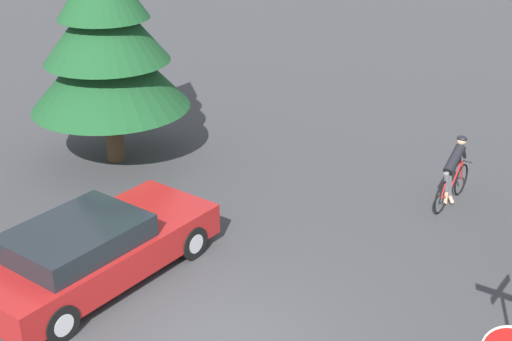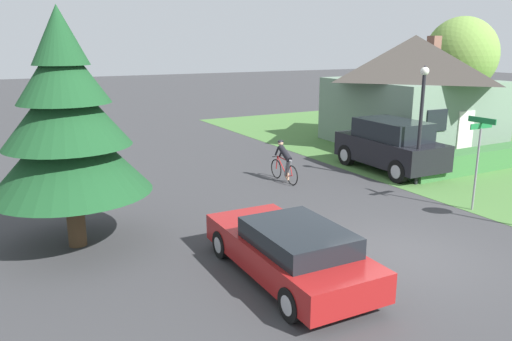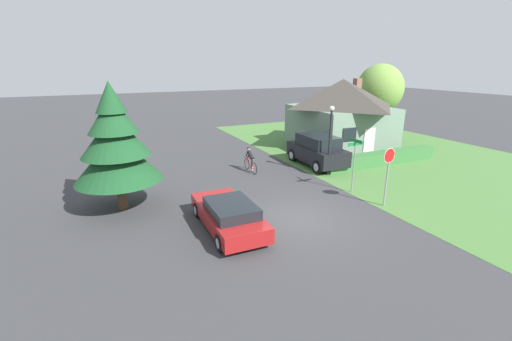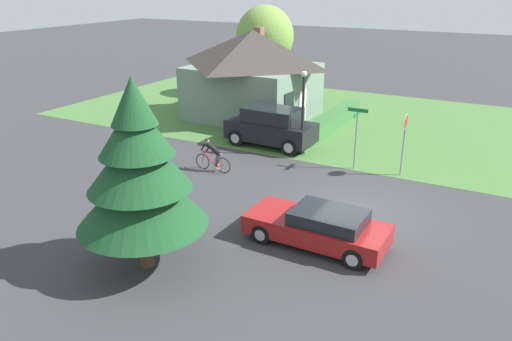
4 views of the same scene
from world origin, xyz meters
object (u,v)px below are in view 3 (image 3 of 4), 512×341
object	(u,v)px
stop_sign	(388,166)
street_name_sign	(355,156)
parked_suv_right	(317,150)
cottage_house	(341,112)
deciduous_tree_right	(380,89)
sedan_left_lane	(229,215)
cyclist	(251,160)
street_lamp	(330,132)
conifer_tall_near	(116,144)

from	to	relation	value
stop_sign	street_name_sign	world-z (taller)	street_name_sign
parked_suv_right	street_name_sign	bearing A→B (deg)	168.41
cottage_house	deciduous_tree_right	distance (m)	6.56
parked_suv_right	sedan_left_lane	bearing A→B (deg)	127.32
cottage_house	cyclist	size ratio (longest dim) A/B	4.10
cottage_house	stop_sign	size ratio (longest dim) A/B	2.69
cottage_house	parked_suv_right	xyz separation A→B (m)	(-4.64, -3.60, -1.69)
cottage_house	street_lamp	world-z (taller)	cottage_house
sedan_left_lane	street_lamp	bearing A→B (deg)	-61.72
street_name_sign	deciduous_tree_right	distance (m)	15.98
street_lamp	deciduous_tree_right	size ratio (longest dim) A/B	0.65
street_name_sign	conifer_tall_near	world-z (taller)	conifer_tall_near
stop_sign	street_name_sign	distance (m)	2.03
cyclist	stop_sign	world-z (taller)	stop_sign
cottage_house	parked_suv_right	world-z (taller)	cottage_house
cyclist	parked_suv_right	distance (m)	4.40
street_lamp	conifer_tall_near	world-z (taller)	conifer_tall_near
cyclist	stop_sign	size ratio (longest dim) A/B	0.66
deciduous_tree_right	parked_suv_right	bearing A→B (deg)	-150.92
parked_suv_right	conifer_tall_near	size ratio (longest dim) A/B	0.80
street_name_sign	stop_sign	bearing A→B (deg)	-85.65
cyclist	parked_suv_right	size ratio (longest dim) A/B	0.40
parked_suv_right	deciduous_tree_right	distance (m)	12.54
sedan_left_lane	conifer_tall_near	bearing A→B (deg)	43.29
parked_suv_right	street_lamp	bearing A→B (deg)	166.25
cyclist	deciduous_tree_right	size ratio (longest dim) A/B	0.29
sedan_left_lane	deciduous_tree_right	distance (m)	22.50
cottage_house	street_lamp	xyz separation A→B (m)	(-5.17, -5.51, -0.15)
deciduous_tree_right	cottage_house	bearing A→B (deg)	-158.92
parked_suv_right	street_name_sign	xyz separation A→B (m)	(-1.13, -4.71, 0.91)
cottage_house	parked_suv_right	bearing A→B (deg)	-140.24
parked_suv_right	stop_sign	size ratio (longest dim) A/B	1.64
sedan_left_lane	cyclist	distance (m)	7.59
stop_sign	deciduous_tree_right	bearing A→B (deg)	-136.32
parked_suv_right	street_name_sign	world-z (taller)	street_name_sign
sedan_left_lane	deciduous_tree_right	bearing A→B (deg)	-56.89
cyclist	street_name_sign	bearing A→B (deg)	-148.89
sedan_left_lane	stop_sign	distance (m)	7.43
cottage_house	sedan_left_lane	xyz separation A→B (m)	(-12.89, -9.45, -2.06)
cyclist	street_lamp	world-z (taller)	street_lamp
cyclist	conifer_tall_near	distance (m)	8.23
deciduous_tree_right	cyclist	bearing A→B (deg)	-160.68
street_name_sign	sedan_left_lane	bearing A→B (deg)	-170.86
stop_sign	street_name_sign	size ratio (longest dim) A/B	0.99
street_lamp	street_name_sign	xyz separation A→B (m)	(-0.60, -2.80, -0.63)
parked_suv_right	deciduous_tree_right	size ratio (longest dim) A/B	0.71
street_name_sign	conifer_tall_near	size ratio (longest dim) A/B	0.49
sedan_left_lane	conifer_tall_near	size ratio (longest dim) A/B	0.81
street_lamp	deciduous_tree_right	bearing A→B (deg)	35.01
conifer_tall_near	deciduous_tree_right	bearing A→B (deg)	19.15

